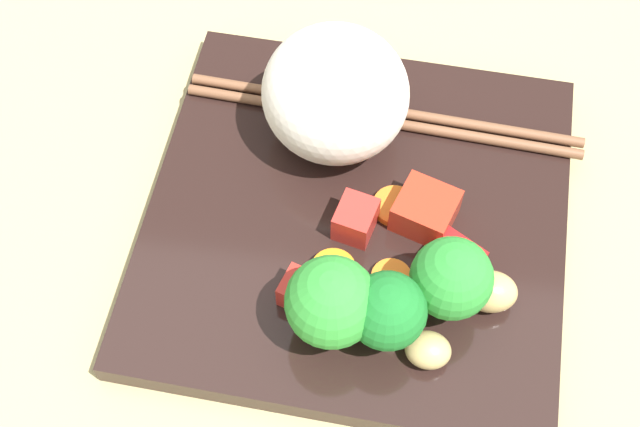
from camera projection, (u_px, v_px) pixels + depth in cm
name	position (u px, v px, depth cm)	size (l,w,h in cm)	color
ground_plane	(355.00, 234.00, 52.73)	(110.00, 110.00, 2.00)	tan
square_plate	(356.00, 219.00, 51.18)	(24.36, 24.36, 1.60)	black
rice_mound	(335.00, 94.00, 50.17)	(8.81, 8.64, 7.65)	white
broccoli_floret_0	(387.00, 312.00, 43.69)	(4.13, 4.13, 5.41)	#68B04E
broccoli_floret_1	(451.00, 279.00, 44.67)	(4.41, 4.41, 5.61)	#75AD5C
broccoli_floret_2	(331.00, 303.00, 43.67)	(4.84, 4.84, 6.06)	#6CA646
carrot_slice_0	(391.00, 278.00, 48.04)	(2.28, 2.28, 0.46)	orange
carrot_slice_1	(333.00, 271.00, 48.11)	(2.53, 2.53, 0.74)	orange
carrot_slice_2	(363.00, 306.00, 47.08)	(2.65, 2.65, 0.60)	orange
carrot_slice_3	(395.00, 206.00, 50.42)	(2.61, 2.61, 0.51)	orange
pepper_chunk_0	(362.00, 220.00, 49.04)	(2.43, 2.12, 2.05)	red
pepper_chunk_1	(452.00, 263.00, 48.02)	(2.78, 3.02, 1.35)	red
pepper_chunk_2	(307.00, 293.00, 46.86)	(2.80, 1.98, 1.71)	red
pepper_chunk_3	(425.00, 217.00, 49.11)	(3.14, 3.27, 2.11)	red
chicken_piece_0	(490.00, 291.00, 46.60)	(2.96, 2.33, 2.28)	tan
chicken_piece_1	(428.00, 350.00, 45.12)	(2.46, 2.08, 1.81)	tan
chopstick_pair	(383.00, 116.00, 53.73)	(3.43, 24.89, 0.65)	brown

